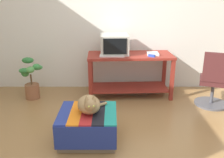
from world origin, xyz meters
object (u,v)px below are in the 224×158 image
object	(u,v)px
cat	(90,104)
stapler	(153,56)
desk	(131,68)
potted_plant	(32,80)
keyboard	(113,56)
ottoman_with_blanket	(89,126)
book	(154,54)
office_chair	(215,83)
tv_monitor	(115,44)

from	to	relation	value
cat	stapler	bearing A→B (deg)	41.13
desk	stapler	distance (m)	0.46
cat	potted_plant	bearing A→B (deg)	117.02
keyboard	potted_plant	distance (m)	1.42
ottoman_with_blanket	cat	distance (m)	0.29
book	office_chair	world-z (taller)	office_chair
ottoman_with_blanket	keyboard	bearing A→B (deg)	77.26
book	stapler	xyz separation A→B (m)	(-0.04, -0.16, 0.00)
office_chair	keyboard	bearing A→B (deg)	8.53
ottoman_with_blanket	potted_plant	distance (m)	1.68
potted_plant	office_chair	size ratio (longest dim) A/B	0.76
office_chair	cat	bearing A→B (deg)	47.61
tv_monitor	ottoman_with_blanket	xyz separation A→B (m)	(-0.33, -1.47, -0.71)
keyboard	ottoman_with_blanket	xyz separation A→B (m)	(-0.29, -1.27, -0.56)
book	cat	distance (m)	1.72
keyboard	book	world-z (taller)	book
cat	office_chair	size ratio (longest dim) A/B	0.49
desk	book	world-z (taller)	book
keyboard	cat	xyz separation A→B (m)	(-0.26, -1.29, -0.27)
tv_monitor	book	bearing A→B (deg)	-9.33
potted_plant	cat	bearing A→B (deg)	-49.86
tv_monitor	office_chair	distance (m)	1.70
office_chair	stapler	world-z (taller)	office_chair
tv_monitor	cat	world-z (taller)	tv_monitor
ottoman_with_blanket	office_chair	size ratio (longest dim) A/B	0.77
desk	potted_plant	xyz separation A→B (m)	(-1.67, -0.14, -0.18)
desk	tv_monitor	xyz separation A→B (m)	(-0.27, 0.05, 0.39)
cat	office_chair	xyz separation A→B (m)	(1.84, 0.97, -0.09)
ottoman_with_blanket	cat	xyz separation A→B (m)	(0.03, -0.01, 0.29)
tv_monitor	cat	bearing A→B (deg)	-104.31
desk	stapler	world-z (taller)	stapler
book	desk	bearing A→B (deg)	178.33
book	tv_monitor	bearing A→B (deg)	175.92
office_chair	book	bearing A→B (deg)	-6.21
ottoman_with_blanket	stapler	world-z (taller)	stapler
keyboard	desk	bearing A→B (deg)	26.02
keyboard	potted_plant	bearing A→B (deg)	179.56
tv_monitor	stapler	size ratio (longest dim) A/B	4.44
cat	office_chair	bearing A→B (deg)	14.72
book	potted_plant	world-z (taller)	book
potted_plant	stapler	bearing A→B (deg)	-1.18
ottoman_with_blanket	office_chair	bearing A→B (deg)	27.18
desk	potted_plant	distance (m)	1.68
ottoman_with_blanket	stapler	bearing A→B (deg)	53.20
desk	office_chair	distance (m)	1.36
tv_monitor	office_chair	size ratio (longest dim) A/B	0.55
keyboard	office_chair	world-z (taller)	office_chair
keyboard	stapler	xyz separation A→B (m)	(0.64, -0.03, 0.01)
tv_monitor	keyboard	size ratio (longest dim) A/B	1.22
tv_monitor	office_chair	xyz separation A→B (m)	(1.54, -0.51, -0.51)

